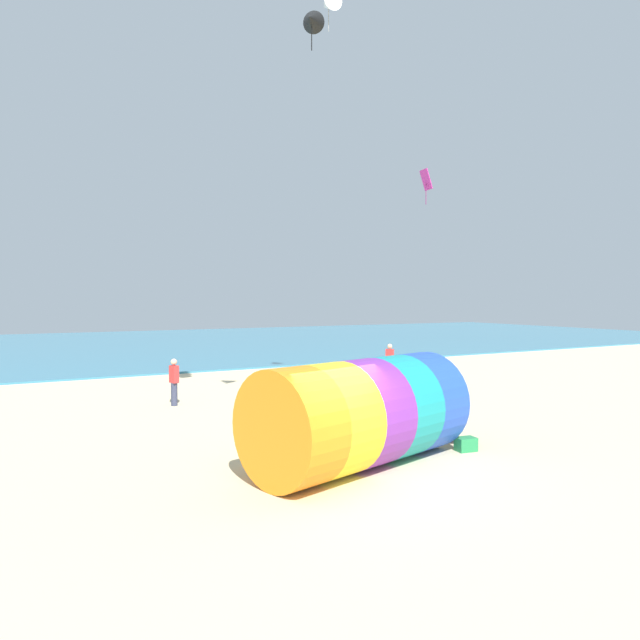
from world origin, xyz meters
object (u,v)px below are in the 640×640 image
kite_magenta_diamond (426,180)px  kite_black_delta (312,20)px  cooler_box (466,444)px  giant_inflatable_tube (361,413)px  bystander_near_water (390,361)px  kite_white_delta (329,4)px  bystander_mid_beach (174,381)px  kite_handler (451,411)px

kite_magenta_diamond → kite_black_delta: size_ratio=1.08×
kite_black_delta → cooler_box: size_ratio=2.68×
giant_inflatable_tube → cooler_box: bearing=-3.3°
cooler_box → bystander_near_water: bearing=63.2°
kite_white_delta → giant_inflatable_tube: bearing=-114.1°
giant_inflatable_tube → bystander_mid_beach: size_ratio=3.44×
giant_inflatable_tube → bystander_near_water: 14.67m
kite_handler → kite_black_delta: (-2.07, 4.41, 12.07)m
kite_black_delta → bystander_mid_beach: kite_black_delta is taller
kite_handler → kite_magenta_diamond: 12.42m
giant_inflatable_tube → bystander_near_water: (9.09, 11.51, -0.37)m
kite_magenta_diamond → bystander_near_water: bearing=82.6°
kite_handler → bystander_mid_beach: size_ratio=0.97×
kite_magenta_diamond → bystander_mid_beach: bearing=171.8°
kite_handler → bystander_near_water: size_ratio=0.97×
giant_inflatable_tube → bystander_near_water: bearing=51.7°
kite_black_delta → kite_magenta_diamond: bearing=23.8°
bystander_near_water → cooler_box: 13.13m
kite_magenta_diamond → giant_inflatable_tube: bearing=-136.2°
kite_magenta_diamond → kite_black_delta: 8.86m
kite_magenta_diamond → kite_white_delta: size_ratio=1.05×
bystander_near_water → bystander_mid_beach: bearing=-171.4°
kite_white_delta → bystander_near_water: 15.75m
kite_black_delta → bystander_mid_beach: size_ratio=0.79×
kite_white_delta → bystander_mid_beach: size_ratio=0.81×
giant_inflatable_tube → bystander_near_water: size_ratio=3.42×
kite_handler → kite_white_delta: (0.00, 6.97, 14.21)m
kite_magenta_diamond → bystander_near_water: size_ratio=0.85×
kite_magenta_diamond → kite_white_delta: bearing=-172.7°
bystander_mid_beach → cooler_box: bystander_mid_beach is taller
kite_magenta_diamond → kite_handler: bearing=-124.5°
kite_black_delta → bystander_near_water: bearing=39.8°
kite_handler → kite_magenta_diamond: kite_magenta_diamond is taller
giant_inflatable_tube → kite_white_delta: size_ratio=4.24×
kite_white_delta → cooler_box: kite_white_delta is taller
kite_handler → cooler_box: 1.13m
giant_inflatable_tube → kite_handler: size_ratio=3.53×
bystander_mid_beach → kite_magenta_diamond: bearing=-8.2°
bystander_near_water → bystander_mid_beach: bystander_near_water is taller
kite_black_delta → giant_inflatable_tube: bearing=-104.9°
kite_magenta_diamond → kite_white_delta: kite_white_delta is taller
giant_inflatable_tube → kite_handler: giant_inflatable_tube is taller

